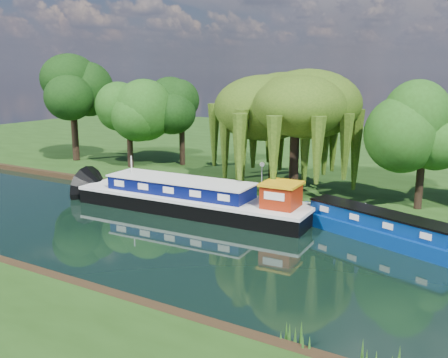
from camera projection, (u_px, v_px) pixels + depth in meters
The scene contains 14 objects.
ground at pixel (176, 238), 30.02m from camera, with size 120.00×120.00×0.00m, color black.
far_bank at pixel (347, 153), 58.48m from camera, with size 120.00×52.00×0.45m, color #1B380F.
dutch_barge at pixel (193, 199), 35.36m from camera, with size 17.80×4.73×3.72m.
narrowboat at pixel (378, 229), 29.64m from camera, with size 12.94×6.31×1.89m.
red_dinghy at pixel (126, 201), 38.23m from camera, with size 2.12×2.97×0.61m, color maroon.
willow_left at pixel (274, 109), 40.26m from camera, with size 7.28×7.28×8.72m.
willow_right at pixel (295, 114), 36.39m from camera, with size 7.07×7.07×8.61m.
tree_far_left at pixel (129, 109), 48.09m from camera, with size 5.10×5.10×8.22m.
tree_far_back at pixel (72, 94), 51.43m from camera, with size 5.87×5.87×9.87m.
tree_far_mid at pixel (182, 110), 49.22m from camera, with size 4.84×4.84×7.92m.
tree_far_right at pixel (424, 134), 33.59m from camera, with size 4.61×4.61×7.55m.
lamppost at pixel (262, 170), 38.04m from camera, with size 0.36×0.36×2.56m.
mooring_posts at pixel (237, 192), 37.10m from camera, with size 19.16×0.16×1.00m.
reeds_near at pixel (203, 308), 20.11m from camera, with size 33.70×1.50×1.10m.
Camera 1 is at (17.06, -23.03, 10.03)m, focal length 40.00 mm.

